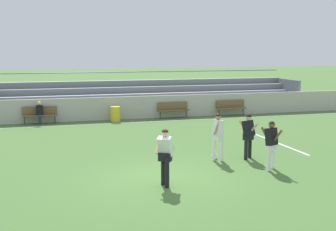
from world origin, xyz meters
name	(u,v)px	position (x,y,z in m)	size (l,w,h in m)	color
ground_plane	(161,178)	(0.00, 0.00, 0.00)	(160.00, 160.00, 0.00)	#477033
field_line_sideline	(110,123)	(0.00, 10.57, 0.00)	(44.00, 0.12, 0.01)	white
field_line_penalty_mark	(279,143)	(6.05, 3.50, 0.00)	(0.12, 4.40, 0.01)	white
sideline_wall	(107,109)	(0.00, 11.82, 0.64)	(48.00, 0.16, 1.28)	#BCB7AD
bleacher_stand	(150,96)	(3.06, 14.22, 1.04)	(19.56, 3.25, 2.48)	#9EA3AD
bench_centre_sideline	(173,108)	(3.78, 11.51, 0.55)	(1.80, 0.40, 0.90)	brown
bench_near_bin	(231,106)	(7.39, 11.51, 0.55)	(1.80, 0.40, 0.90)	brown
bench_far_right	(40,113)	(-3.60, 11.51, 0.55)	(1.80, 0.40, 0.90)	brown
trash_bin	(115,114)	(0.39, 11.21, 0.41)	(0.54, 0.54, 0.82)	yellow
spectator_seated	(39,111)	(-3.60, 11.39, 0.70)	(0.36, 0.42, 1.21)	#2D2D38
player_white_deep_cover	(218,133)	(2.47, 1.53, 1.01)	(0.51, 0.45, 1.69)	white
player_dark_pressing_high	(248,133)	(3.62, 1.47, 0.96)	(0.49, 0.77, 1.62)	black
player_dark_wide_left	(271,141)	(3.69, -0.05, 0.95)	(0.46, 0.73, 1.61)	white
player_white_on_ball	(165,152)	(-0.12, -0.84, 1.00)	(0.70, 0.53, 1.68)	black
soccer_ball	(214,156)	(2.45, 1.79, 0.11)	(0.22, 0.22, 0.22)	white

